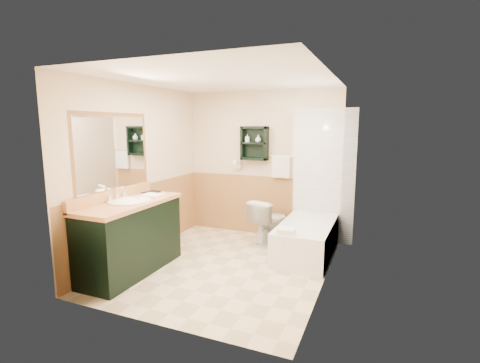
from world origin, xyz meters
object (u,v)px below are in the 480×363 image
(vanity, at_px, (131,237))
(soap_bottle_b, at_px, (258,139))
(hair_dryer, at_px, (238,164))
(vanity_book, at_px, (146,185))
(bathtub, at_px, (307,238))
(soap_bottle_a, at_px, (247,140))
(toilet, at_px, (270,222))
(wall_shelf, at_px, (254,143))

(vanity, bearing_deg, soap_bottle_b, 64.49)
(hair_dryer, relative_size, vanity_book, 1.05)
(hair_dryer, bearing_deg, soap_bottle_b, -4.65)
(bathtub, distance_m, soap_bottle_a, 1.86)
(bathtub, height_order, toilet, toilet)
(vanity, height_order, vanity_book, vanity_book)
(hair_dryer, distance_m, toilet, 1.15)
(wall_shelf, bearing_deg, hair_dryer, 175.24)
(bathtub, distance_m, vanity_book, 2.41)
(wall_shelf, relative_size, vanity, 0.38)
(hair_dryer, xyz_separation_m, toilet, (0.68, -0.34, -0.85))
(soap_bottle_a, bearing_deg, vanity, -111.01)
(vanity_book, height_order, soap_bottle_a, soap_bottle_a)
(bathtub, relative_size, soap_bottle_a, 11.27)
(bathtub, xyz_separation_m, soap_bottle_b, (-0.96, 0.55, 1.38))
(wall_shelf, relative_size, vanity_book, 2.41)
(vanity, relative_size, bathtub, 0.96)
(wall_shelf, bearing_deg, soap_bottle_b, -4.16)
(hair_dryer, distance_m, soap_bottle_a, 0.44)
(vanity, bearing_deg, hair_dryer, 73.82)
(vanity, distance_m, vanity_book, 0.81)
(soap_bottle_a, bearing_deg, vanity_book, -122.75)
(vanity, relative_size, vanity_book, 6.32)
(soap_bottle_a, bearing_deg, wall_shelf, 2.40)
(bathtub, bearing_deg, vanity_book, -156.45)
(vanity_book, bearing_deg, wall_shelf, 59.86)
(vanity, relative_size, soap_bottle_b, 11.97)
(soap_bottle_b, bearing_deg, wall_shelf, 175.84)
(vanity, bearing_deg, soap_bottle_a, 68.99)
(vanity, xyz_separation_m, soap_bottle_a, (0.78, 2.02, 1.14))
(vanity_book, bearing_deg, soap_bottle_b, 58.04)
(soap_bottle_a, bearing_deg, bathtub, -25.84)
(soap_bottle_a, bearing_deg, toilet, -31.85)
(hair_dryer, height_order, bathtub, hair_dryer)
(hair_dryer, bearing_deg, toilet, -26.61)
(wall_shelf, height_order, hair_dryer, wall_shelf)
(hair_dryer, distance_m, soap_bottle_b, 0.55)
(wall_shelf, distance_m, vanity_book, 1.88)
(hair_dryer, height_order, soap_bottle_b, soap_bottle_b)
(vanity_book, bearing_deg, vanity, -67.82)
(hair_dryer, bearing_deg, vanity_book, -116.98)
(vanity_book, xyz_separation_m, soap_bottle_b, (1.13, 1.46, 0.59))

